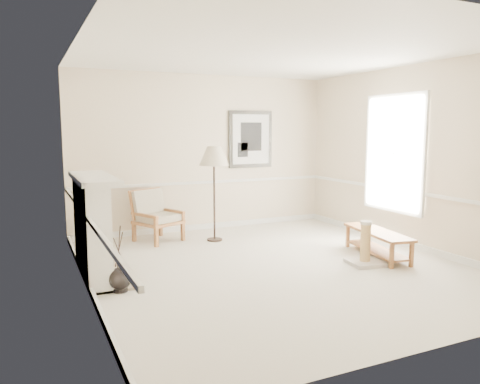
% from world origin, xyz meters
% --- Properties ---
extents(ground, '(5.50, 5.50, 0.00)m').
position_xyz_m(ground, '(0.00, 0.00, 0.00)').
color(ground, silver).
rests_on(ground, ground).
extents(room, '(5.04, 5.54, 2.92)m').
position_xyz_m(room, '(0.14, 0.08, 1.87)').
color(room, beige).
rests_on(room, ground).
extents(fireplace, '(0.64, 1.64, 1.31)m').
position_xyz_m(fireplace, '(-2.34, 0.60, 0.64)').
color(fireplace, white).
rests_on(fireplace, ground).
extents(floor_vase, '(0.27, 0.27, 0.79)m').
position_xyz_m(floor_vase, '(-2.15, -0.13, 0.14)').
color(floor_vase, black).
rests_on(floor_vase, ground).
extents(armchair, '(0.89, 0.92, 0.88)m').
position_xyz_m(armchair, '(-1.12, 2.23, 0.47)').
color(armchair, brown).
rests_on(armchair, ground).
extents(floor_lamp, '(0.53, 0.53, 1.61)m').
position_xyz_m(floor_lamp, '(-0.19, 1.78, 1.40)').
color(floor_lamp, black).
rests_on(floor_lamp, ground).
extents(bench, '(0.63, 1.41, 0.39)m').
position_xyz_m(bench, '(1.64, -0.19, 0.26)').
color(bench, brown).
rests_on(bench, ground).
extents(scratching_post, '(0.50, 0.50, 0.62)m').
position_xyz_m(scratching_post, '(1.19, -0.46, 0.20)').
color(scratching_post, silver).
rests_on(scratching_post, ground).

